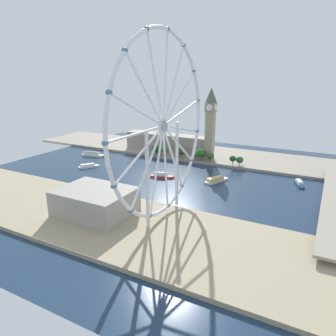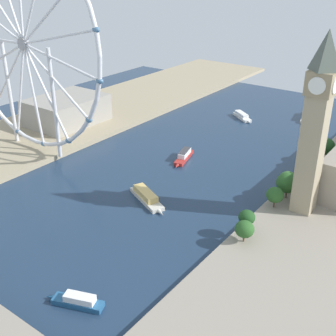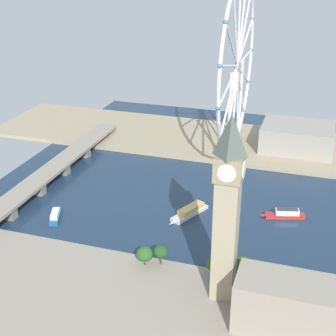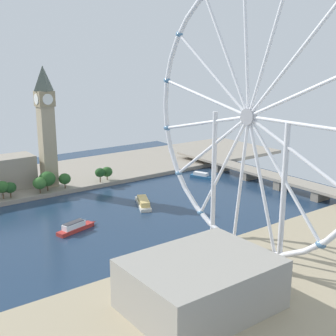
{
  "view_description": "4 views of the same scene",
  "coord_description": "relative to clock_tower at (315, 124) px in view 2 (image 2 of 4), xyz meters",
  "views": [
    {
      "loc": [
        276.56,
        153.64,
        106.14
      ],
      "look_at": [
        18.7,
        16.63,
        17.71
      ],
      "focal_mm": 33.38,
      "sensor_mm": 36.0,
      "label": 1
    },
    {
      "loc": [
        -141.92,
        211.65,
        116.1
      ],
      "look_at": [
        -22.5,
        49.73,
        19.71
      ],
      "focal_mm": 46.44,
      "sensor_mm": 36.0,
      "label": 2
    },
    {
      "loc": [
        -267.12,
        -11.54,
        150.54
      ],
      "look_at": [
        15.09,
        78.69,
        16.2
      ],
      "focal_mm": 52.6,
      "sensor_mm": 36.0,
      "label": 3
    },
    {
      "loc": [
        228.93,
        -102.52,
        98.8
      ],
      "look_at": [
        -18.18,
        80.42,
        21.12
      ],
      "focal_mm": 48.68,
      "sensor_mm": 36.0,
      "label": 4
    }
  ],
  "objects": [
    {
      "name": "clock_tower",
      "position": [
        0.0,
        0.0,
        0.0
      ],
      "size": [
        12.56,
        12.56,
        87.64
      ],
      "color": "tan",
      "rests_on": "riverbank_left"
    },
    {
      "name": "riverside_hall",
      "position": [
        193.78,
        -18.55,
        -35.65
      ],
      "size": [
        42.16,
        55.2,
        19.83
      ],
      "primitive_type": "cube",
      "color": "gray",
      "rests_on": "riverbank_right"
    },
    {
      "name": "tour_boat_4",
      "position": [
        93.8,
        -115.04,
        -46.67
      ],
      "size": [
        23.87,
        18.95,
        4.47
      ],
      "rotation": [
        0.0,
        0.0,
        2.51
      ],
      "color": "white",
      "rests_on": "ground_plane"
    },
    {
      "name": "ground_plane",
      "position": [
        84.73,
        -20.39,
        -48.57
      ],
      "size": [
        393.48,
        393.48,
        0.0
      ],
      "primitive_type": "plane",
      "color": "#1E334C"
    },
    {
      "name": "tour_boat_1",
      "position": [
        86.22,
        -20.37,
        -46.23
      ],
      "size": [
        11.71,
        27.77,
        5.82
      ],
      "rotation": [
        0.0,
        0.0,
        1.85
      ],
      "color": "#B22D28",
      "rests_on": "ground_plane"
    },
    {
      "name": "tour_boat_0",
      "position": [
        50.66,
        -146.25,
        -46.03
      ],
      "size": [
        13.75,
        35.82,
        6.02
      ],
      "rotation": [
        0.0,
        0.0,
        1.78
      ],
      "color": "beige",
      "rests_on": "ground_plane"
    },
    {
      "name": "riverbank_right",
      "position": [
        196.47,
        -20.39,
        -47.07
      ],
      "size": [
        90.0,
        520.0,
        3.0
      ],
      "primitive_type": "cube",
      "color": "tan",
      "rests_on": "ground_plane"
    },
    {
      "name": "tree_row_embankment",
      "position": [
        12.2,
        -22.33,
        -37.72
      ],
      "size": [
        13.17,
        121.72,
        14.23
      ],
      "color": "#513823",
      "rests_on": "riverbank_left"
    },
    {
      "name": "ferris_wheel",
      "position": [
        170.83,
        28.19,
        21.89
      ],
      "size": [
        130.83,
        3.2,
        132.88
      ],
      "color": "silver",
      "rests_on": "riverbank_right"
    },
    {
      "name": "tour_boat_3",
      "position": [
        71.97,
        35.42,
        -46.34
      ],
      "size": [
        31.58,
        18.19,
        5.23
      ],
      "rotation": [
        0.0,
        0.0,
        2.71
      ],
      "color": "beige",
      "rests_on": "ground_plane"
    },
    {
      "name": "tour_boat_2",
      "position": [
        43.46,
        111.62,
        -46.57
      ],
      "size": [
        22.8,
        11.73,
        4.92
      ],
      "rotation": [
        0.0,
        0.0,
        0.36
      ],
      "color": "#235684",
      "rests_on": "ground_plane"
    }
  ]
}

